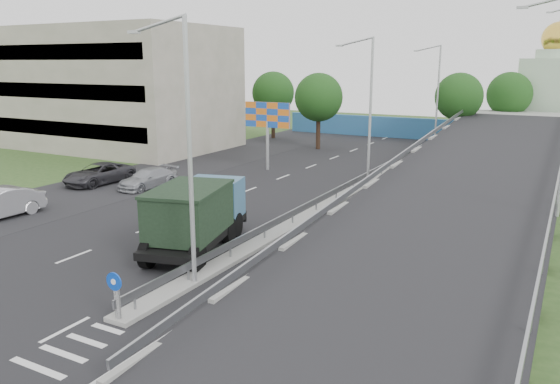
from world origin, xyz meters
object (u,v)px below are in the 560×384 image
Objects in this scene: lamp_post_mid at (368,104)px; billboard at (267,119)px; sign_bollard at (116,295)px; lamp_post_near at (185,139)px; church at (552,92)px; parked_car_c at (99,174)px; dump_truck at (197,213)px; parked_car_d at (148,178)px; lamp_post_far at (436,91)px.

lamp_post_mid is 1.83× the size of billboard.
sign_bollard is 0.17× the size of lamp_post_near.
sign_bollard is 24.30m from lamp_post_mid.
church is 2.58× the size of parked_car_c.
sign_bollard is at bearing -87.63° from dump_truck.
billboard reaches higher than parked_car_d.
lamp_post_far reaches higher than parked_car_c.
lamp_post_near is 23.87m from billboard.
lamp_post_near and lamp_post_mid have the same top height.
church is 2.97× the size of parked_car_d.
lamp_post_far is at bearing 63.16° from billboard.
sign_bollard is 20.84m from parked_car_d.
church reaches higher than parked_car_c.
dump_truck reaches higher than parked_car_c.
billboard is at bearing 72.61° from parked_car_d.
dump_truck is (-2.36, 3.63, -4.05)m from lamp_post_near.
lamp_post_far is at bearing 71.84° from dump_truck.
billboard reaches higher than parked_car_c.
billboard is 1.18× the size of parked_car_d.
parked_car_d is at bearing 136.98° from lamp_post_near.
lamp_post_near is 1.00× the size of lamp_post_mid.
lamp_post_mid is 35.41m from church.
parked_car_d is (4.02, 0.70, -0.07)m from parked_car_c.
lamp_post_mid is (0.11, 23.83, 4.77)m from sign_bollard.
parked_car_c is (-14.90, 8.03, -1.02)m from dump_truck.
lamp_post_near is 0.73× the size of church.
sign_bollard is 0.31× the size of parked_car_c.
lamp_post_mid is 1.00× the size of lamp_post_far.
lamp_post_near reaches higher than sign_bollard.
billboard is (-19.00, -32.00, -1.12)m from church.
lamp_post_far is 1.83× the size of billboard.
sign_bollard is 0.36× the size of parked_car_d.
church is at bearing 66.74° from parked_car_d.
dump_truck is 13.99m from parked_car_d.
lamp_post_far reaches higher than dump_truck.
sign_bollard is 7.82m from dump_truck.
parked_car_d is at bearing -150.00° from lamp_post_mid.
lamp_post_mid and lamp_post_far have the same top height.
parked_car_d is at bearing -119.05° from church.
parked_car_d is at bearing 13.23° from parked_car_c.
billboard is at bearing -116.84° from lamp_post_far.
lamp_post_mid is at bearing 89.74° from sign_bollard.
lamp_post_mid reaches higher than dump_truck.
lamp_post_near is 1.00× the size of lamp_post_far.
parked_car_d is (-13.24, -7.64, -5.13)m from lamp_post_mid.
lamp_post_far reaches higher than sign_bollard.
billboard is 19.72m from dump_truck.
lamp_post_mid reaches higher than billboard.
church is 1.81× the size of dump_truck.
lamp_post_mid reaches higher than sign_bollard.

